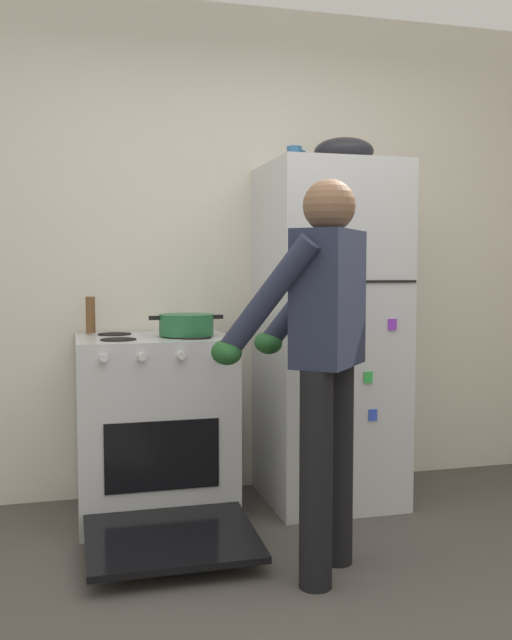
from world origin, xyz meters
The scene contains 8 objects.
kitchen_wall_back centered at (0.00, 1.95, 1.35)m, with size 6.00×0.10×2.70m, color silver.
refrigerator centered at (0.50, 1.57, 0.90)m, with size 0.68×0.72×1.80m.
stove_range centered at (-0.44, 1.55, 0.45)m, with size 0.76×1.22×0.91m.
person_cook centered at (0.13, 0.69, 0.95)m, with size 0.65×0.68×1.60m.
red_pot centered at (-0.28, 1.52, 0.97)m, with size 0.37×0.27×0.11m.
coffee_mug centered at (0.32, 1.62, 1.84)m, with size 0.11×0.08×0.10m.
pepper_mill centered at (-0.74, 1.77, 1.01)m, with size 0.05×0.05×0.19m, color brown.
mixing_bowl centered at (0.58, 1.57, 1.87)m, with size 0.32×0.32×0.14m, color black.
Camera 1 is at (-0.84, -1.96, 1.24)m, focal length 39.41 mm.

